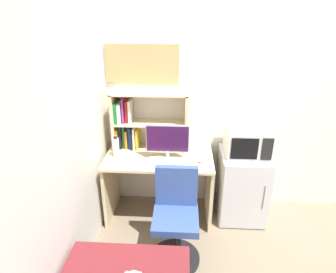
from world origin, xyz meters
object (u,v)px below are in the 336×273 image
object	(u,v)px
water_bottle	(116,147)
computer_mouse	(201,160)
wall_corkboard	(142,63)
mini_fridge	(242,185)
keyboard	(171,161)
hutch_bookshelf	(138,122)
desk_chair	(176,221)
microwave	(247,141)
desk_fan	(253,115)
monitor	(168,141)

from	to	relation	value
water_bottle	computer_mouse	bearing A→B (deg)	-4.47
wall_corkboard	mini_fridge	bearing A→B (deg)	-13.66
keyboard	mini_fridge	size ratio (longest dim) A/B	0.55
computer_mouse	mini_fridge	distance (m)	0.64
hutch_bookshelf	wall_corkboard	world-z (taller)	wall_corkboard
mini_fridge	desk_chair	world-z (taller)	desk_chair
keyboard	microwave	bearing A→B (deg)	12.24
hutch_bookshelf	wall_corkboard	xyz separation A→B (m)	(0.06, 0.10, 0.62)
hutch_bookshelf	water_bottle	world-z (taller)	hutch_bookshelf
mini_fridge	desk_fan	distance (m)	0.84
mini_fridge	microwave	bearing A→B (deg)	89.96
hutch_bookshelf	water_bottle	xyz separation A→B (m)	(-0.21, -0.24, -0.21)
mini_fridge	microwave	distance (m)	0.55
hutch_bookshelf	desk_chair	bearing A→B (deg)	-61.34
mini_fridge	wall_corkboard	bearing A→B (deg)	166.34
hutch_bookshelf	mini_fridge	xyz separation A→B (m)	(1.19, -0.17, -0.68)
computer_mouse	monitor	bearing A→B (deg)	172.21
computer_mouse	microwave	xyz separation A→B (m)	(0.48, 0.15, 0.17)
microwave	desk_fan	world-z (taller)	desk_fan
wall_corkboard	computer_mouse	bearing A→B (deg)	-32.84
desk_fan	desk_chair	distance (m)	1.31
computer_mouse	water_bottle	world-z (taller)	water_bottle
computer_mouse	desk_fan	size ratio (longest dim) A/B	0.40
monitor	wall_corkboard	size ratio (longest dim) A/B	0.58
water_bottle	microwave	world-z (taller)	microwave
keyboard	desk_chair	size ratio (longest dim) A/B	0.48
mini_fridge	wall_corkboard	size ratio (longest dim) A/B	1.02
microwave	desk_chair	bearing A→B (deg)	-137.15
desk_fan	wall_corkboard	world-z (taller)	wall_corkboard
water_bottle	mini_fridge	distance (m)	1.48
keyboard	water_bottle	world-z (taller)	water_bottle
mini_fridge	monitor	bearing A→B (deg)	-173.48
hutch_bookshelf	computer_mouse	bearing A→B (deg)	-24.06
computer_mouse	desk_chair	distance (m)	0.69
water_bottle	desk_chair	xyz separation A→B (m)	(0.67, -0.60, -0.46)
mini_fridge	computer_mouse	bearing A→B (deg)	-163.31
microwave	wall_corkboard	world-z (taller)	wall_corkboard
monitor	keyboard	size ratio (longest dim) A/B	1.03
hutch_bookshelf	microwave	world-z (taller)	hutch_bookshelf
hutch_bookshelf	desk_chair	world-z (taller)	hutch_bookshelf
hutch_bookshelf	computer_mouse	distance (m)	0.83
monitor	keyboard	xyz separation A→B (m)	(0.04, -0.08, -0.20)
water_bottle	desk_fan	size ratio (longest dim) A/B	0.94
monitor	microwave	size ratio (longest dim) A/B	1.02
wall_corkboard	monitor	bearing A→B (deg)	-51.57
water_bottle	desk_chair	size ratio (longest dim) A/B	0.25
water_bottle	desk_chair	distance (m)	1.01
hutch_bookshelf	mini_fridge	bearing A→B (deg)	-8.18
hutch_bookshelf	computer_mouse	xyz separation A→B (m)	(0.71, -0.32, -0.30)
monitor	computer_mouse	size ratio (longest dim) A/B	4.59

